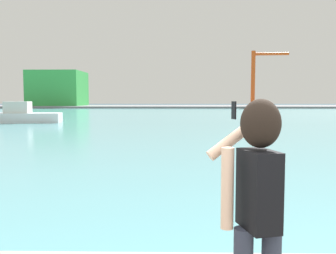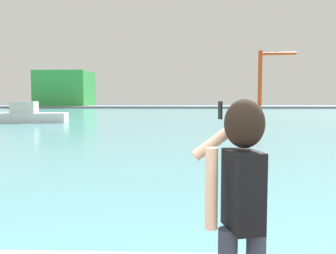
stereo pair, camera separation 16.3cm
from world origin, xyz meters
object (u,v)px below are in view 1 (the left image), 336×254
warehouse_left (58,89)px  person_photographer (257,195)px  boat_moored (25,115)px  port_crane (257,73)px

warehouse_left → person_photographer: bearing=-71.4°
boat_moored → port_crane: (34.46, 55.34, 7.85)m
person_photographer → warehouse_left: warehouse_left is taller
boat_moored → port_crane: port_crane is taller
boat_moored → warehouse_left: bearing=98.0°
boat_moored → warehouse_left: 63.32m
boat_moored → port_crane: size_ratio=0.49×
boat_moored → warehouse_left: warehouse_left is taller
port_crane → warehouse_left: bearing=173.6°
port_crane → person_photographer: bearing=-102.6°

